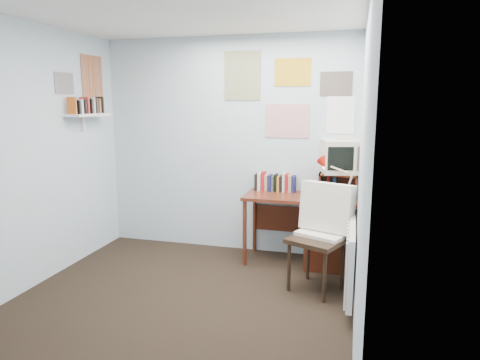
# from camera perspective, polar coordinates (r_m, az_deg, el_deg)

# --- Properties ---
(ground) EXTENTS (3.50, 3.50, 0.00)m
(ground) POSITION_cam_1_polar(r_m,az_deg,el_deg) (3.82, -9.48, -17.31)
(ground) COLOR black
(ground) RESTS_ON ground
(back_wall) EXTENTS (3.00, 0.02, 2.50)m
(back_wall) POSITION_cam_1_polar(r_m,az_deg,el_deg) (5.04, -1.65, 4.58)
(back_wall) COLOR silver
(back_wall) RESTS_ON ground
(left_wall) EXTENTS (0.02, 3.50, 2.50)m
(left_wall) POSITION_cam_1_polar(r_m,az_deg,el_deg) (4.27, -28.66, 2.21)
(left_wall) COLOR silver
(left_wall) RESTS_ON ground
(right_wall) EXTENTS (0.02, 3.50, 2.50)m
(right_wall) POSITION_cam_1_polar(r_m,az_deg,el_deg) (3.10, 15.88, 0.41)
(right_wall) COLOR silver
(right_wall) RESTS_ON ground
(ceiling) EXTENTS (3.00, 3.50, 0.02)m
(ceiling) POSITION_cam_1_polar(r_m,az_deg,el_deg) (3.46, -10.83, 22.50)
(ceiling) COLOR white
(ceiling) RESTS_ON back_wall
(desk) EXTENTS (1.20, 0.55, 0.76)m
(desk) POSITION_cam_1_polar(r_m,az_deg,el_deg) (4.74, 11.20, -6.43)
(desk) COLOR #602615
(desk) RESTS_ON ground
(desk_chair) EXTENTS (0.66, 0.64, 0.98)m
(desk_chair) POSITION_cam_1_polar(r_m,az_deg,el_deg) (4.08, 10.17, -7.92)
(desk_chair) COLOR black
(desk_chair) RESTS_ON ground
(desk_lamp) EXTENTS (0.31, 0.27, 0.40)m
(desk_lamp) POSITION_cam_1_polar(r_m,az_deg,el_deg) (4.42, 14.58, -0.44)
(desk_lamp) COLOR red
(desk_lamp) RESTS_ON desk
(tv_riser) EXTENTS (0.40, 0.30, 0.25)m
(tv_riser) POSITION_cam_1_polar(r_m,az_deg,el_deg) (4.73, 12.93, -0.55)
(tv_riser) COLOR #602615
(tv_riser) RESTS_ON desk
(crt_tv) EXTENTS (0.48, 0.46, 0.38)m
(crt_tv) POSITION_cam_1_polar(r_m,az_deg,el_deg) (4.70, 13.39, 3.27)
(crt_tv) COLOR beige
(crt_tv) RESTS_ON tv_riser
(book_row) EXTENTS (0.60, 0.14, 0.22)m
(book_row) POSITION_cam_1_polar(r_m,az_deg,el_deg) (4.86, 5.53, -0.21)
(book_row) COLOR #602615
(book_row) RESTS_ON desk
(radiator) EXTENTS (0.09, 0.80, 0.60)m
(radiator) POSITION_cam_1_polar(r_m,az_deg,el_deg) (3.85, 14.57, -10.39)
(radiator) COLOR white
(radiator) RESTS_ON right_wall
(wall_shelf) EXTENTS (0.20, 0.62, 0.24)m
(wall_shelf) POSITION_cam_1_polar(r_m,az_deg,el_deg) (5.04, -19.52, 8.20)
(wall_shelf) COLOR white
(wall_shelf) RESTS_ON left_wall
(posters_back) EXTENTS (1.20, 0.01, 0.90)m
(posters_back) POSITION_cam_1_polar(r_m,az_deg,el_deg) (4.86, 6.38, 11.38)
(posters_back) COLOR white
(posters_back) RESTS_ON back_wall
(posters_left) EXTENTS (0.01, 0.70, 0.60)m
(posters_left) POSITION_cam_1_polar(r_m,az_deg,el_deg) (5.09, -20.68, 12.43)
(posters_left) COLOR white
(posters_left) RESTS_ON left_wall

